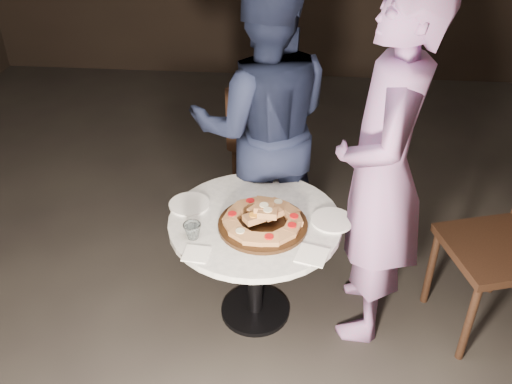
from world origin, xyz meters
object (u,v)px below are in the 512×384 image
Objects in this scene: chair_far at (263,139)px; serving_board at (263,225)px; focaccia_pile at (263,218)px; table at (255,238)px; water_glass at (192,231)px; diner_navy at (264,126)px; diner_teal at (382,174)px.

serving_board is at bearing 117.55° from chair_far.
focaccia_pile is 0.45× the size of chair_far.
table is 12.82× the size of water_glass.
focaccia_pile is 0.23× the size of diner_navy.
chair_far is at bearing 94.13° from serving_board.
serving_board is at bearing -100.62° from focaccia_pile.
serving_board is at bearing -75.10° from diner_teal.
water_glass is 1.28m from chair_far.
focaccia_pile is 0.60m from diner_teal.
water_glass is 0.93m from diner_teal.
focaccia_pile is 0.21× the size of diner_teal.
focaccia_pile is 0.35m from water_glass.
water_glass is (-0.28, -0.17, 0.16)m from table.
chair_far is (-0.08, 1.13, -0.15)m from serving_board.
focaccia_pile is at bearing 20.03° from water_glass.
chair_far reaches higher than water_glass.
focaccia_pile is at bearing -50.85° from table.
serving_board is 1.11× the size of focaccia_pile.
diner_navy reaches higher than serving_board.
water_glass is at bearing -148.85° from table.
serving_board is 0.24× the size of diner_teal.
chair_far is (0.24, 1.25, -0.18)m from water_glass.
serving_board is 0.50× the size of chair_far.
chair_far reaches higher than serving_board.
diner_navy reaches higher than chair_far.
table is 0.64× the size of diner_navy.
focaccia_pile is at bearing -75.30° from diner_teal.
diner_navy is (0.04, -0.49, 0.35)m from chair_far.
serving_board is 1.14m from chair_far.
water_glass is at bearing 63.10° from diner_navy.
diner_teal is at bearing 8.72° from serving_board.
diner_teal reaches higher than chair_far.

